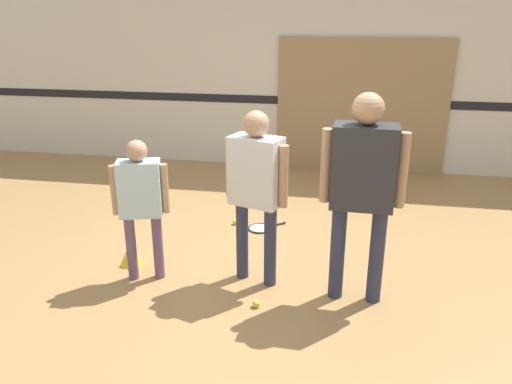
{
  "coord_description": "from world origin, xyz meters",
  "views": [
    {
      "loc": [
        0.82,
        -4.04,
        2.33
      ],
      "look_at": [
        0.12,
        -0.12,
        0.85
      ],
      "focal_mm": 35.0,
      "sensor_mm": 36.0,
      "label": 1
    }
  ],
  "objects_px": {
    "person_instructor": "(256,180)",
    "racket_spare_on_floor": "(261,228)",
    "person_student_right": "(363,178)",
    "tennis_ball_near_instructor": "(256,304)",
    "person_student_left": "(140,196)",
    "training_cone": "(131,254)",
    "tennis_ball_by_spare_racket": "(235,222)"
  },
  "relations": [
    {
      "from": "person_instructor",
      "to": "racket_spare_on_floor",
      "type": "xyz_separation_m",
      "value": [
        -0.14,
        1.11,
        -0.95
      ]
    },
    {
      "from": "person_student_right",
      "to": "tennis_ball_near_instructor",
      "type": "bearing_deg",
      "value": 22.03
    },
    {
      "from": "person_student_left",
      "to": "training_cone",
      "type": "distance_m",
      "value": 0.76
    },
    {
      "from": "person_instructor",
      "to": "person_student_right",
      "type": "height_order",
      "value": "person_student_right"
    },
    {
      "from": "person_student_left",
      "to": "tennis_ball_near_instructor",
      "type": "bearing_deg",
      "value": -31.57
    },
    {
      "from": "racket_spare_on_floor",
      "to": "person_student_right",
      "type": "bearing_deg",
      "value": -88.02
    },
    {
      "from": "person_student_right",
      "to": "training_cone",
      "type": "xyz_separation_m",
      "value": [
        -2.11,
        0.23,
        -0.97
      ]
    },
    {
      "from": "tennis_ball_by_spare_racket",
      "to": "person_student_left",
      "type": "bearing_deg",
      "value": -112.44
    },
    {
      "from": "person_student_right",
      "to": "racket_spare_on_floor",
      "type": "xyz_separation_m",
      "value": [
        -1.01,
        1.26,
        -1.07
      ]
    },
    {
      "from": "person_instructor",
      "to": "training_cone",
      "type": "bearing_deg",
      "value": -165.2
    },
    {
      "from": "person_student_right",
      "to": "tennis_ball_by_spare_racket",
      "type": "height_order",
      "value": "person_student_right"
    },
    {
      "from": "racket_spare_on_floor",
      "to": "training_cone",
      "type": "bearing_deg",
      "value": -173.59
    },
    {
      "from": "training_cone",
      "to": "tennis_ball_near_instructor",
      "type": "bearing_deg",
      "value": -21.27
    },
    {
      "from": "person_student_left",
      "to": "tennis_ball_by_spare_racket",
      "type": "xyz_separation_m",
      "value": [
        0.54,
        1.31,
        -0.77
      ]
    },
    {
      "from": "person_student_left",
      "to": "person_student_right",
      "type": "height_order",
      "value": "person_student_right"
    },
    {
      "from": "person_student_right",
      "to": "tennis_ball_by_spare_racket",
      "type": "bearing_deg",
      "value": -42.82
    },
    {
      "from": "person_instructor",
      "to": "tennis_ball_by_spare_racket",
      "type": "height_order",
      "value": "person_instructor"
    },
    {
      "from": "person_student_right",
      "to": "training_cone",
      "type": "relative_size",
      "value": 7.76
    },
    {
      "from": "tennis_ball_near_instructor",
      "to": "training_cone",
      "type": "xyz_separation_m",
      "value": [
        -1.32,
        0.51,
        0.08
      ]
    },
    {
      "from": "person_instructor",
      "to": "tennis_ball_near_instructor",
      "type": "height_order",
      "value": "person_instructor"
    },
    {
      "from": "racket_spare_on_floor",
      "to": "training_cone",
      "type": "relative_size",
      "value": 2.04
    },
    {
      "from": "person_instructor",
      "to": "person_student_left",
      "type": "relative_size",
      "value": 1.2
    },
    {
      "from": "person_student_right",
      "to": "racket_spare_on_floor",
      "type": "distance_m",
      "value": 1.94
    },
    {
      "from": "person_instructor",
      "to": "person_student_right",
      "type": "relative_size",
      "value": 0.89
    },
    {
      "from": "tennis_ball_by_spare_racket",
      "to": "training_cone",
      "type": "relative_size",
      "value": 0.29
    },
    {
      "from": "person_instructor",
      "to": "tennis_ball_by_spare_racket",
      "type": "xyz_separation_m",
      "value": [
        -0.45,
        1.18,
        -0.93
      ]
    },
    {
      "from": "racket_spare_on_floor",
      "to": "tennis_ball_near_instructor",
      "type": "xyz_separation_m",
      "value": [
        0.22,
        -1.55,
        0.02
      ]
    },
    {
      "from": "person_student_left",
      "to": "tennis_ball_by_spare_racket",
      "type": "distance_m",
      "value": 1.61
    },
    {
      "from": "person_student_left",
      "to": "tennis_ball_near_instructor",
      "type": "xyz_separation_m",
      "value": [
        1.07,
        -0.3,
        -0.77
      ]
    },
    {
      "from": "person_instructor",
      "to": "training_cone",
      "type": "xyz_separation_m",
      "value": [
        -1.24,
        0.08,
        -0.85
      ]
    },
    {
      "from": "person_instructor",
      "to": "racket_spare_on_floor",
      "type": "distance_m",
      "value": 1.47
    },
    {
      "from": "person_student_left",
      "to": "person_student_right",
      "type": "relative_size",
      "value": 0.74
    }
  ]
}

